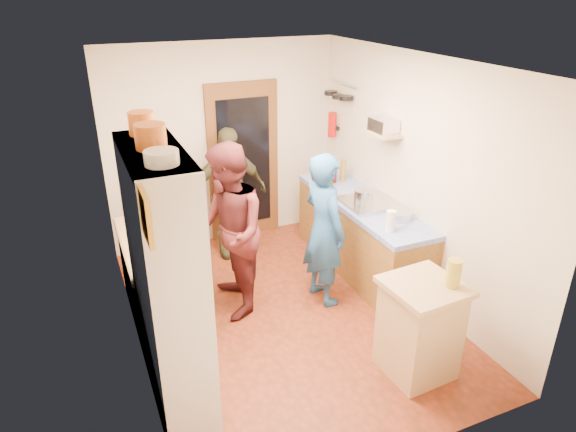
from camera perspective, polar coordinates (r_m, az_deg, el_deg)
floor at (r=5.58m, az=-0.35°, el=-10.79°), size 3.00×4.00×0.02m
ceiling at (r=4.59m, az=-0.44°, el=16.96°), size 3.00×4.00×0.02m
wall_back at (r=6.73m, az=-7.18°, el=7.79°), size 3.00×0.02×2.60m
wall_front at (r=3.40m, az=13.22°, el=-10.46°), size 3.00×0.02×2.60m
wall_left at (r=4.61m, az=-17.91°, el=-1.26°), size 0.02×4.00×2.60m
wall_right at (r=5.66m, az=13.85°, el=4.02°), size 0.02×4.00×2.60m
door_frame at (r=6.84m, az=-4.96°, el=5.97°), size 0.95×0.06×2.10m
door_glass at (r=6.81m, az=-4.86°, el=5.88°), size 0.70×0.02×1.70m
hutch_body at (r=4.02m, az=-13.17°, el=-7.91°), size 0.40×1.20×2.20m
hutch_top_shelf at (r=3.58m, az=-14.82°, el=6.89°), size 0.40×1.14×0.04m
plate_stack at (r=3.23m, az=-13.88°, el=6.32°), size 0.21×0.21×0.09m
orange_pot_a at (r=3.56m, az=-15.04°, el=8.54°), size 0.21×0.21×0.17m
orange_pot_b at (r=3.93m, az=-15.98°, el=9.88°), size 0.19×0.19×0.17m
left_counter_base at (r=5.44m, az=-14.07°, el=-7.13°), size 0.60×1.40×0.85m
left_counter_top at (r=5.23m, az=-14.57°, el=-2.92°), size 0.64×1.44×0.05m
toaster at (r=4.84m, az=-13.32°, el=-3.59°), size 0.27×0.22×0.18m
kettle at (r=5.00m, az=-14.85°, el=-2.93°), size 0.17×0.17×0.16m
orange_bowl at (r=5.28m, az=-13.94°, el=-1.76°), size 0.19×0.19×0.08m
chopping_board at (r=5.67m, az=-15.30°, el=-0.37°), size 0.31×0.23×0.02m
right_counter_base at (r=6.22m, az=8.04°, el=-2.44°), size 0.60×2.20×0.84m
right_counter_top at (r=6.03m, az=8.28°, el=1.37°), size 0.62×2.22×0.06m
hob at (r=5.93m, az=8.83°, el=1.45°), size 0.55×0.58×0.04m
pot_on_hob at (r=5.89m, az=8.37°, el=2.25°), size 0.21×0.21×0.14m
bottle_a at (r=6.33m, az=4.71°, el=4.39°), size 0.08×0.08×0.29m
bottle_b at (r=6.51m, az=5.11°, el=5.03°), size 0.08×0.08×0.31m
bottle_c at (r=6.56m, az=6.14°, el=5.05°), size 0.08×0.08×0.28m
paper_towel at (r=5.30m, az=11.35°, el=-0.55°), size 0.11×0.11×0.22m
mixing_bowl at (r=5.61m, az=12.29°, el=0.09°), size 0.31×0.31×0.10m
island_base at (r=4.75m, az=14.35°, el=-12.26°), size 0.58×0.58×0.86m
island_top at (r=4.50m, az=14.95°, el=-7.60°), size 0.66×0.66×0.05m
cutting_board at (r=4.49m, az=14.06°, el=-7.37°), size 0.37×0.30×0.02m
oil_jar at (r=4.46m, az=17.91°, el=-6.05°), size 0.13×0.13×0.25m
pan_rail at (r=6.67m, az=6.21°, el=14.33°), size 0.02×0.65×0.02m
pan_hang_a at (r=6.52m, az=6.45°, el=12.91°), size 0.18×0.18×0.05m
pan_hang_b at (r=6.69m, az=5.59°, el=13.08°), size 0.16×0.16×0.05m
pan_hang_c at (r=6.86m, az=4.77°, el=13.48°), size 0.17×0.17×0.05m
wall_shelf at (r=5.81m, az=10.49°, el=9.00°), size 0.26×0.42×0.03m
radio at (r=5.79m, az=10.56°, el=9.86°), size 0.23×0.31×0.15m
ext_bracket at (r=6.95m, az=5.35°, el=9.71°), size 0.06×0.10×0.04m
fire_extinguisher at (r=6.91m, az=4.92°, el=10.07°), size 0.11×0.11×0.32m
picture_frame at (r=2.90m, az=-15.50°, el=-0.09°), size 0.03×0.25×0.30m
person_hob at (r=5.41m, az=4.45°, el=-1.55°), size 0.48×0.66×1.68m
person_left at (r=5.25m, az=-6.37°, el=-1.58°), size 0.80×0.97×1.84m
person_back at (r=6.42m, az=-6.48°, el=2.57°), size 0.98×0.41×1.66m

